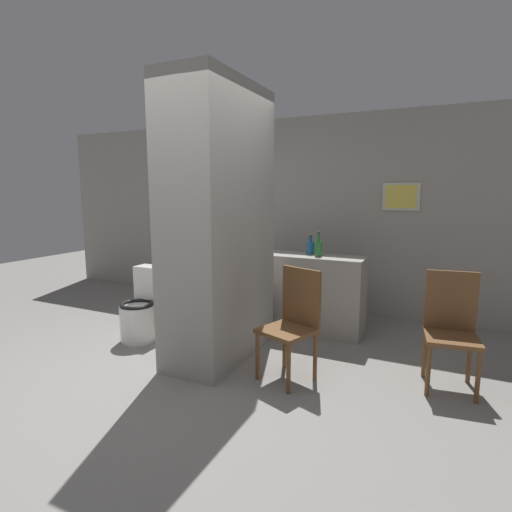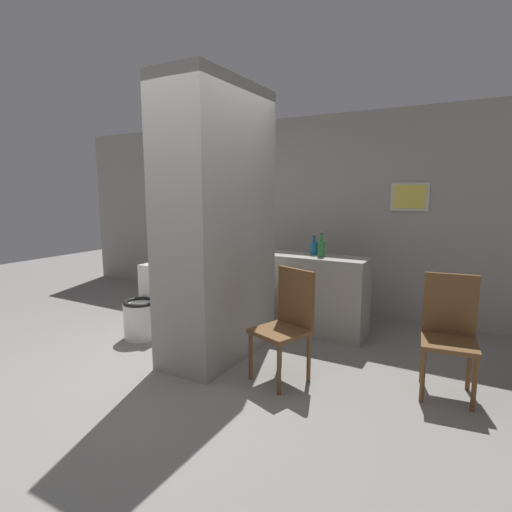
{
  "view_description": "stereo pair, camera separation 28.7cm",
  "coord_description": "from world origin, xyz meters",
  "px_view_note": "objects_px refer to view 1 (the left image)",
  "views": [
    {
      "loc": [
        2.0,
        -2.66,
        1.61
      ],
      "look_at": [
        0.26,
        1.03,
        0.95
      ],
      "focal_mm": 28.0,
      "sensor_mm": 36.0,
      "label": 1
    },
    {
      "loc": [
        2.26,
        -2.53,
        1.61
      ],
      "look_at": [
        0.26,
        1.03,
        0.95
      ],
      "focal_mm": 28.0,
      "sensor_mm": 36.0,
      "label": 2
    }
  ],
  "objects_px": {
    "bicycle": "(224,290)",
    "toilet": "(142,310)",
    "chair_near_pillar": "(293,320)",
    "chair_by_doorway": "(451,326)",
    "bottle_tall": "(318,247)"
  },
  "relations": [
    {
      "from": "bicycle",
      "to": "bottle_tall",
      "type": "height_order",
      "value": "bottle_tall"
    },
    {
      "from": "chair_near_pillar",
      "to": "bottle_tall",
      "type": "height_order",
      "value": "bottle_tall"
    },
    {
      "from": "toilet",
      "to": "bottle_tall",
      "type": "relative_size",
      "value": 2.8
    },
    {
      "from": "chair_by_doorway",
      "to": "bicycle",
      "type": "bearing_deg",
      "value": 154.92
    },
    {
      "from": "toilet",
      "to": "chair_near_pillar",
      "type": "relative_size",
      "value": 0.82
    },
    {
      "from": "bicycle",
      "to": "toilet",
      "type": "bearing_deg",
      "value": -109.9
    },
    {
      "from": "bicycle",
      "to": "bottle_tall",
      "type": "relative_size",
      "value": 5.94
    },
    {
      "from": "chair_near_pillar",
      "to": "chair_by_doorway",
      "type": "height_order",
      "value": "same"
    },
    {
      "from": "chair_near_pillar",
      "to": "bottle_tall",
      "type": "bearing_deg",
      "value": 116.68
    },
    {
      "from": "chair_by_doorway",
      "to": "bottle_tall",
      "type": "distance_m",
      "value": 1.65
    },
    {
      "from": "bottle_tall",
      "to": "chair_near_pillar",
      "type": "bearing_deg",
      "value": -83.41
    },
    {
      "from": "toilet",
      "to": "bottle_tall",
      "type": "height_order",
      "value": "bottle_tall"
    },
    {
      "from": "chair_by_doorway",
      "to": "bottle_tall",
      "type": "bearing_deg",
      "value": 143.43
    },
    {
      "from": "bottle_tall",
      "to": "bicycle",
      "type": "bearing_deg",
      "value": 176.12
    },
    {
      "from": "chair_near_pillar",
      "to": "toilet",
      "type": "bearing_deg",
      "value": -165.04
    }
  ]
}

